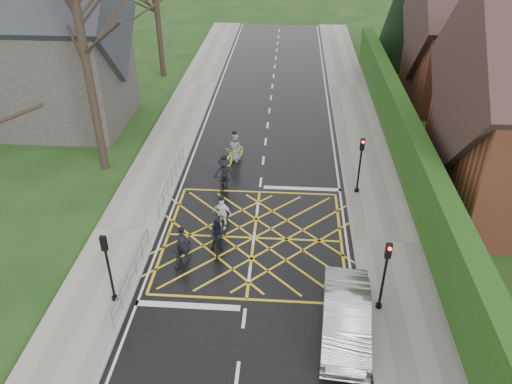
# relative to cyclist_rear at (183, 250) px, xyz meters

# --- Properties ---
(ground) EXTENTS (120.00, 120.00, 0.00)m
(ground) POSITION_rel_cyclist_rear_xyz_m (2.93, 1.82, -0.56)
(ground) COLOR #163311
(ground) RESTS_ON ground
(road) EXTENTS (9.00, 80.00, 0.01)m
(road) POSITION_rel_cyclist_rear_xyz_m (2.93, 1.82, -0.55)
(road) COLOR black
(road) RESTS_ON ground
(sidewalk_right) EXTENTS (3.00, 80.00, 0.15)m
(sidewalk_right) POSITION_rel_cyclist_rear_xyz_m (8.93, 1.82, -0.48)
(sidewalk_right) COLOR gray
(sidewalk_right) RESTS_ON ground
(sidewalk_left) EXTENTS (3.00, 80.00, 0.15)m
(sidewalk_left) POSITION_rel_cyclist_rear_xyz_m (-3.07, 1.82, -0.48)
(sidewalk_left) COLOR gray
(sidewalk_left) RESTS_ON ground
(stone_wall) EXTENTS (0.50, 38.00, 0.70)m
(stone_wall) POSITION_rel_cyclist_rear_xyz_m (10.68, 7.82, -0.21)
(stone_wall) COLOR slate
(stone_wall) RESTS_ON ground
(hedge) EXTENTS (0.90, 38.00, 2.80)m
(hedge) POSITION_rel_cyclist_rear_xyz_m (10.68, 7.82, 1.54)
(hedge) COLOR #103B10
(hedge) RESTS_ON stone_wall
(house_far) EXTENTS (9.80, 8.80, 10.30)m
(house_far) POSITION_rel_cyclist_rear_xyz_m (17.69, 19.82, 3.80)
(house_far) COLOR brown
(house_far) RESTS_ON ground
(conifer) EXTENTS (4.60, 4.60, 10.00)m
(conifer) POSITION_rel_cyclist_rear_xyz_m (13.68, 27.82, 4.44)
(conifer) COLOR black
(conifer) RESTS_ON ground
(church) EXTENTS (8.80, 7.80, 11.00)m
(church) POSITION_rel_cyclist_rear_xyz_m (-10.60, 13.82, 4.37)
(church) COLOR #2D2B28
(church) RESTS_ON ground
(tree_near) EXTENTS (9.24, 9.24, 11.44)m
(tree_near) POSITION_rel_cyclist_rear_xyz_m (-6.07, 7.82, 7.35)
(tree_near) COLOR black
(tree_near) RESTS_ON ground
(railing_south) EXTENTS (0.05, 5.04, 1.03)m
(railing_south) POSITION_rel_cyclist_rear_xyz_m (-1.72, -1.68, 0.22)
(railing_south) COLOR slate
(railing_south) RESTS_ON ground
(railing_north) EXTENTS (0.05, 6.04, 1.03)m
(railing_north) POSITION_rel_cyclist_rear_xyz_m (-1.72, 5.82, 0.23)
(railing_north) COLOR slate
(railing_north) RESTS_ON ground
(traffic_light_ne) EXTENTS (0.24, 0.31, 3.21)m
(traffic_light_ne) POSITION_rel_cyclist_rear_xyz_m (8.03, 6.01, 1.10)
(traffic_light_ne) COLOR black
(traffic_light_ne) RESTS_ON ground
(traffic_light_se) EXTENTS (0.24, 0.31, 3.21)m
(traffic_light_se) POSITION_rel_cyclist_rear_xyz_m (8.03, -2.39, 1.10)
(traffic_light_se) COLOR black
(traffic_light_se) RESTS_ON ground
(traffic_light_sw) EXTENTS (0.24, 0.31, 3.21)m
(traffic_light_sw) POSITION_rel_cyclist_rear_xyz_m (-2.17, -2.68, 1.10)
(traffic_light_sw) COLOR black
(traffic_light_sw) RESTS_ON ground
(cyclist_rear) EXTENTS (0.91, 1.85, 1.72)m
(cyclist_rear) POSITION_rel_cyclist_rear_xyz_m (0.00, 0.00, 0.00)
(cyclist_rear) COLOR black
(cyclist_rear) RESTS_ON ground
(cyclist_back) EXTENTS (0.79, 1.73, 1.71)m
(cyclist_back) POSITION_rel_cyclist_rear_xyz_m (1.43, 0.76, 0.09)
(cyclist_back) COLOR black
(cyclist_back) RESTS_ON ground
(cyclist_mid) EXTENTS (1.18, 2.03, 1.95)m
(cyclist_mid) POSITION_rel_cyclist_rear_xyz_m (1.05, 6.08, 0.16)
(cyclist_mid) COLOR black
(cyclist_mid) RESTS_ON ground
(cyclist_front) EXTENTS (1.01, 1.82, 1.76)m
(cyclist_front) POSITION_rel_cyclist_rear_xyz_m (1.38, 2.48, 0.09)
(cyclist_front) COLOR black
(cyclist_front) RESTS_ON ground
(cyclist_lead) EXTENTS (1.39, 2.08, 1.91)m
(cyclist_lead) POSITION_rel_cyclist_rear_xyz_m (1.27, 9.15, 0.10)
(cyclist_lead) COLOR yellow
(cyclist_lead) RESTS_ON ground
(car) EXTENTS (1.99, 4.84, 1.56)m
(car) POSITION_rel_cyclist_rear_xyz_m (6.63, -3.62, 0.22)
(car) COLOR #A9ABB0
(car) RESTS_ON ground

